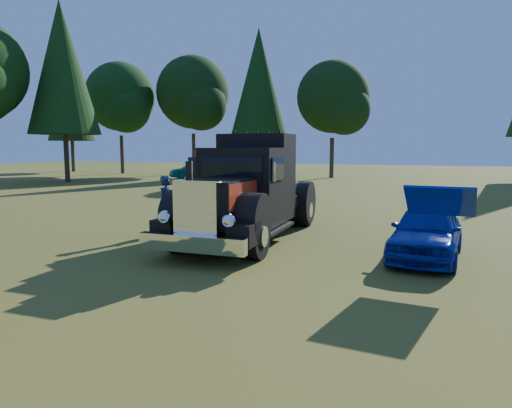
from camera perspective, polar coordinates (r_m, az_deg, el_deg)
The scene contains 7 objects.
ground at distance 10.54m, azimuth 1.99°, elevation -7.26°, with size 120.00×120.00×0.00m, color #3B4F17.
treeline at distance 37.73m, azimuth 9.65°, elevation 14.70°, with size 72.10×24.04×13.84m.
diamond_t_truck at distance 12.84m, azimuth -1.23°, elevation 1.14°, with size 3.27×7.16×3.00m.
hotrod_coupe at distance 11.50m, azimuth 20.55°, elevation -3.23°, with size 1.90×4.15×1.89m.
spectator_near at distance 13.89m, azimuth -11.02°, elevation -0.14°, with size 0.65×0.43×1.79m, color #1D1E45.
spectator_far at distance 13.85m, azimuth -6.90°, elevation -0.50°, with size 0.77×0.60×1.58m, color #1B273F.
distant_teal_car at distance 38.88m, azimuth -8.01°, elevation 4.07°, with size 1.27×3.63×1.20m, color #093136.
Camera 1 is at (3.09, -9.73, 2.61)m, focal length 32.00 mm.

